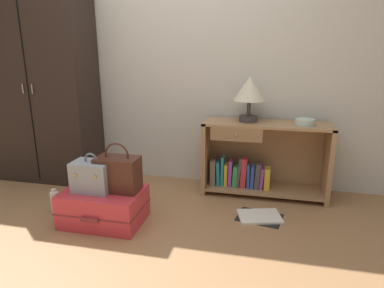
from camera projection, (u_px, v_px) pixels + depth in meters
The scene contains 11 objects.
ground_plane at pixel (126, 258), 2.24m from camera, with size 9.00×9.00×0.00m, color #9E7047.
back_wall at pixel (181, 51), 3.29m from camera, with size 6.40×0.10×2.60m, color beige.
wardrobe at pixel (43, 86), 3.39m from camera, with size 1.00×0.47×1.92m.
bookshelf at pixel (259, 159), 3.16m from camera, with size 1.13×0.37×0.68m.
table_lamp at pixel (250, 91), 3.01m from camera, with size 0.28×0.28×0.41m.
bowl at pixel (305, 122), 2.94m from camera, with size 0.16×0.16×0.05m, color silver.
suitcase_large at pixel (104, 206), 2.67m from camera, with size 0.62×0.45×0.27m.
train_case at pixel (92, 176), 2.60m from camera, with size 0.29×0.20×0.31m.
handbag at pixel (118, 173), 2.61m from camera, with size 0.33×0.20×0.38m.
bottle at pixel (55, 201), 2.84m from camera, with size 0.07×0.07×0.20m.
open_book_on_floor at pixel (260, 217), 2.77m from camera, with size 0.40×0.32×0.02m.
Camera 1 is at (0.86, -1.80, 1.34)m, focal length 31.85 mm.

